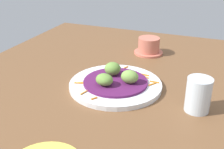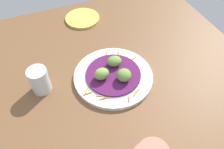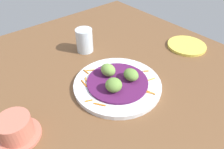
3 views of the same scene
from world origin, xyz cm
name	(u,v)px [view 1 (image 1 of 3)]	position (x,y,z in cm)	size (l,w,h in cm)	color
table_surface	(129,85)	(0.00, 0.00, 1.00)	(110.00, 110.00, 2.00)	brown
main_plate	(115,85)	(-4.45, 2.83, 2.72)	(27.53, 27.53, 1.44)	silver
cabbage_bed	(116,82)	(-4.45, 2.83, 3.78)	(19.12, 19.12, 0.68)	#51194C
carrot_garnish	(118,80)	(-2.66, 2.67, 3.64)	(24.45, 23.43, 0.40)	orange
guac_scoop_left	(130,77)	(-4.21, -1.46, 6.08)	(4.11, 5.12, 3.92)	#759E47
guac_scoop_center	(113,69)	(-0.86, 5.18, 6.14)	(4.83, 4.98, 4.05)	olive
guac_scoop_right	(104,80)	(-8.29, 4.76, 5.85)	(5.17, 4.31, 3.47)	olive
terracotta_bowl	(149,46)	(26.53, 1.04, 4.92)	(11.02, 11.02, 6.37)	#C66B56
water_glass	(198,95)	(-8.73, -21.20, 6.52)	(6.37, 6.37, 9.04)	silver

